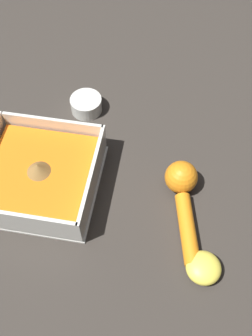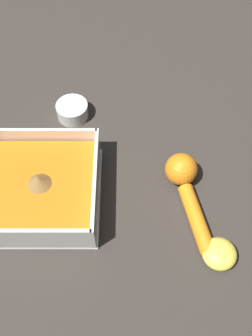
# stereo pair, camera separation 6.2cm
# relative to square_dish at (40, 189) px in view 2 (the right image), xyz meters

# --- Properties ---
(ground_plane) EXTENTS (4.00, 4.00, 0.00)m
(ground_plane) POSITION_rel_square_dish_xyz_m (-0.01, -0.00, -0.02)
(ground_plane) COLOR #332D28
(square_dish) EXTENTS (0.19, 0.19, 0.07)m
(square_dish) POSITION_rel_square_dish_xyz_m (0.00, 0.00, 0.00)
(square_dish) COLOR silver
(square_dish) RESTS_ON ground_plane
(spice_bowl) EXTENTS (0.06, 0.06, 0.03)m
(spice_bowl) POSITION_rel_square_dish_xyz_m (0.18, -0.04, -0.01)
(spice_bowl) COLOR silver
(spice_bowl) RESTS_ON ground_plane
(lemon_squeezer) EXTENTS (0.18, 0.07, 0.06)m
(lemon_squeezer) POSITION_rel_square_dish_xyz_m (0.01, -0.25, -0.00)
(lemon_squeezer) COLOR orange
(lemon_squeezer) RESTS_ON ground_plane
(lemon_half) EXTENTS (0.05, 0.05, 0.03)m
(lemon_half) POSITION_rel_square_dish_xyz_m (-0.11, -0.29, -0.01)
(lemon_half) COLOR #EFDB4C
(lemon_half) RESTS_ON ground_plane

